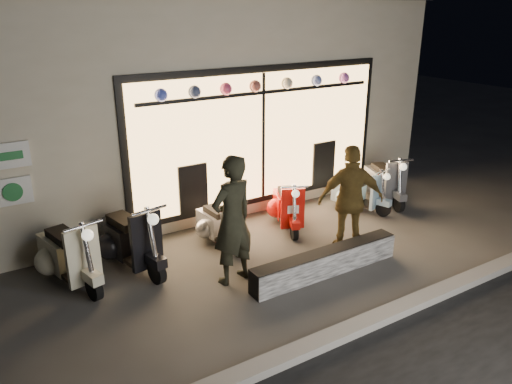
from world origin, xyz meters
TOP-DOWN VIEW (x-y plane):
  - ground at (0.00, 0.00)m, footprint 40.00×40.00m
  - kerb at (0.00, -2.00)m, footprint 40.00×0.25m
  - shop_building at (0.00, 4.98)m, footprint 10.20×6.23m
  - graffiti_barrier at (0.31, -0.65)m, footprint 2.60×0.28m
  - scooter_silver at (-0.59, 1.19)m, footprint 0.44×1.24m
  - scooter_red at (0.89, 1.21)m, footprint 0.77×1.29m
  - scooter_black at (-2.16, 1.26)m, footprint 0.71×1.58m
  - scooter_cream at (-3.08, 1.27)m, footprint 0.70×1.53m
  - scooter_blue at (2.49, 1.12)m, footprint 0.67×1.24m
  - scooter_grey at (3.38, 1.23)m, footprint 0.76×1.43m
  - man at (-0.99, -0.06)m, footprint 0.80×0.60m
  - woman at (1.14, -0.22)m, footprint 1.16×0.89m

SIDE VIEW (x-z plane):
  - ground at x=0.00m, z-range 0.00..0.00m
  - kerb at x=0.00m, z-range 0.00..0.12m
  - graffiti_barrier at x=0.31m, z-range 0.00..0.40m
  - scooter_silver at x=-0.59m, z-range -0.09..0.80m
  - scooter_blue at x=2.49m, z-range -0.09..0.80m
  - scooter_red at x=0.89m, z-range -0.09..0.85m
  - scooter_grey at x=3.38m, z-range -0.10..0.92m
  - scooter_cream at x=-3.08m, z-range -0.11..0.98m
  - scooter_black at x=-2.16m, z-range -0.11..1.01m
  - woman at x=1.14m, z-range 0.00..1.83m
  - man at x=-0.99m, z-range 0.00..1.96m
  - shop_building at x=0.00m, z-range 0.00..4.20m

